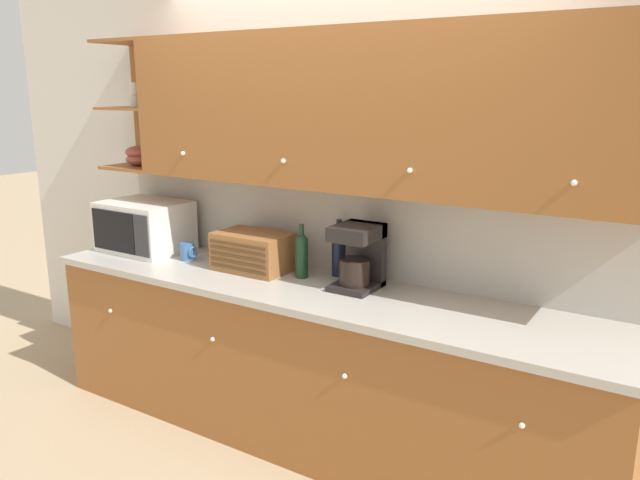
# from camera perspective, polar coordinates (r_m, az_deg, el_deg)

# --- Properties ---
(ground_plane) EXTENTS (24.00, 24.00, 0.00)m
(ground_plane) POSITION_cam_1_polar(r_m,az_deg,el_deg) (3.99, 1.84, -15.48)
(ground_plane) COLOR tan
(wall_back) EXTENTS (5.70, 0.06, 2.60)m
(wall_back) POSITION_cam_1_polar(r_m,az_deg,el_deg) (3.57, 2.24, 3.27)
(wall_back) COLOR silver
(wall_back) RESTS_ON ground_plane
(counter_unit) EXTENTS (3.32, 0.69, 0.91)m
(counter_unit) POSITION_cam_1_polar(r_m,az_deg,el_deg) (3.53, -0.88, -11.23)
(counter_unit) COLOR #935628
(counter_unit) RESTS_ON ground_plane
(backsplash_panel) EXTENTS (3.30, 0.01, 0.52)m
(backsplash_panel) POSITION_cam_1_polar(r_m,az_deg,el_deg) (3.56, 1.93, 1.13)
(backsplash_panel) COLOR #B7B2A8
(backsplash_panel) RESTS_ON counter_unit
(upper_cabinets) EXTENTS (3.30, 0.37, 0.81)m
(upper_cabinets) POSITION_cam_1_polar(r_m,az_deg,el_deg) (3.25, 3.16, 11.71)
(upper_cabinets) COLOR #935628
(upper_cabinets) RESTS_ON backsplash_panel
(microwave) EXTENTS (0.54, 0.42, 0.32)m
(microwave) POSITION_cam_1_polar(r_m,az_deg,el_deg) (4.21, -15.72, 1.22)
(microwave) COLOR silver
(microwave) RESTS_ON counter_unit
(mug) EXTENTS (0.10, 0.08, 0.11)m
(mug) POSITION_cam_1_polar(r_m,az_deg,el_deg) (3.93, -11.99, -1.04)
(mug) COLOR #38669E
(mug) RESTS_ON counter_unit
(wine_glass) EXTENTS (0.07, 0.07, 0.19)m
(wine_glass) POSITION_cam_1_polar(r_m,az_deg,el_deg) (3.90, -8.51, 0.12)
(wine_glass) COLOR silver
(wine_glass) RESTS_ON counter_unit
(bread_box) EXTENTS (0.44, 0.29, 0.22)m
(bread_box) POSITION_cam_1_polar(r_m,az_deg,el_deg) (3.65, -6.14, -1.05)
(bread_box) COLOR #996033
(bread_box) RESTS_ON counter_unit
(second_wine_bottle) EXTENTS (0.07, 0.07, 0.31)m
(second_wine_bottle) POSITION_cam_1_polar(r_m,az_deg,el_deg) (3.48, -1.70, -1.25)
(second_wine_bottle) COLOR #19381E
(second_wine_bottle) RESTS_ON counter_unit
(wine_bottle) EXTENTS (0.08, 0.08, 0.33)m
(wine_bottle) POSITION_cam_1_polar(r_m,az_deg,el_deg) (3.51, 1.73, -0.94)
(wine_bottle) COLOR black
(wine_bottle) RESTS_ON counter_unit
(coffee_maker) EXTENTS (0.22, 0.27, 0.35)m
(coffee_maker) POSITION_cam_1_polar(r_m,az_deg,el_deg) (3.30, 3.60, -1.42)
(coffee_maker) COLOR black
(coffee_maker) RESTS_ON counter_unit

